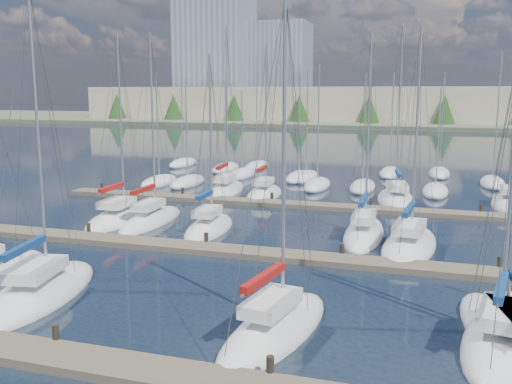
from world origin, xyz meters
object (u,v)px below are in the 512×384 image
(sailboat_o, at_px, (264,194))
(sailboat_e, at_px, (498,341))
(sailboat_c, at_px, (40,292))
(sailboat_k, at_px, (364,233))
(sailboat_d, at_px, (275,329))
(sailboat_q, at_px, (508,204))
(sailboat_n, at_px, (226,190))
(sailboat_p, at_px, (396,199))
(sailboat_j, at_px, (209,228))
(sailboat_l, at_px, (409,245))
(sailboat_h, at_px, (120,218))
(sailboat_i, at_px, (151,220))

(sailboat_o, height_order, sailboat_e, sailboat_o)
(sailboat_c, distance_m, sailboat_k, 19.60)
(sailboat_c, distance_m, sailboat_d, 11.23)
(sailboat_d, height_order, sailboat_e, sailboat_d)
(sailboat_o, distance_m, sailboat_q, 19.93)
(sailboat_q, bearing_deg, sailboat_n, -174.11)
(sailboat_e, bearing_deg, sailboat_c, -168.77)
(sailboat_p, height_order, sailboat_n, sailboat_n)
(sailboat_j, bearing_deg, sailboat_l, -6.01)
(sailboat_o, bearing_deg, sailboat_h, -123.50)
(sailboat_c, height_order, sailboat_q, sailboat_c)
(sailboat_i, bearing_deg, sailboat_k, 0.72)
(sailboat_n, xyz_separation_m, sailboat_q, (23.72, 1.06, -0.02))
(sailboat_o, xyz_separation_m, sailboat_e, (16.64, -25.84, -0.01))
(sailboat_h, xyz_separation_m, sailboat_d, (15.68, -15.05, 0.01))
(sailboat_k, bearing_deg, sailboat_n, 137.30)
(sailboat_h, height_order, sailboat_d, sailboat_h)
(sailboat_h, bearing_deg, sailboat_o, 57.16)
(sailboat_j, distance_m, sailboat_l, 12.80)
(sailboat_h, relative_size, sailboat_n, 0.88)
(sailboat_j, relative_size, sailboat_k, 0.91)
(sailboat_c, relative_size, sailboat_d, 1.09)
(sailboat_j, relative_size, sailboat_n, 0.79)
(sailboat_o, bearing_deg, sailboat_q, 1.48)
(sailboat_n, bearing_deg, sailboat_c, -93.39)
(sailboat_p, bearing_deg, sailboat_e, -86.94)
(sailboat_p, bearing_deg, sailboat_l, -91.45)
(sailboat_i, relative_size, sailboat_d, 1.03)
(sailboat_h, bearing_deg, sailboat_j, -9.50)
(sailboat_c, xyz_separation_m, sailboat_p, (13.70, 27.43, 0.01))
(sailboat_e, distance_m, sailboat_q, 27.80)
(sailboat_h, relative_size, sailboat_k, 1.02)
(sailboat_n, bearing_deg, sailboat_l, -46.17)
(sailboat_h, distance_m, sailboat_c, 15.00)
(sailboat_p, distance_m, sailboat_i, 20.46)
(sailboat_h, height_order, sailboat_j, sailboat_h)
(sailboat_n, bearing_deg, sailboat_h, -109.87)
(sailboat_i, relative_size, sailboat_n, 0.89)
(sailboat_n, height_order, sailboat_q, sailboat_n)
(sailboat_d, bearing_deg, sailboat_j, 129.89)
(sailboat_j, relative_size, sailboat_o, 0.89)
(sailboat_j, xyz_separation_m, sailboat_q, (19.70, 14.79, -0.01))
(sailboat_i, distance_m, sailboat_o, 12.99)
(sailboat_l, distance_m, sailboat_d, 14.51)
(sailboat_k, bearing_deg, sailboat_l, -34.88)
(sailboat_c, xyz_separation_m, sailboat_e, (19.17, 0.67, 0.01))
(sailboat_h, xyz_separation_m, sailboat_i, (2.46, 0.02, 0.02))
(sailboat_o, bearing_deg, sailboat_i, -114.12)
(sailboat_c, height_order, sailboat_o, sailboat_c)
(sailboat_p, bearing_deg, sailboat_c, -125.03)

